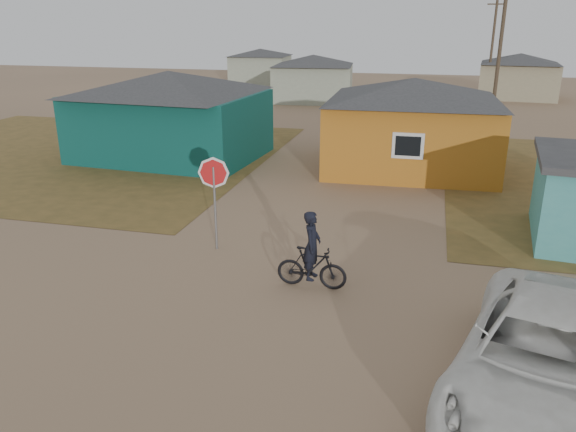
% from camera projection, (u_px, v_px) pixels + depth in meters
% --- Properties ---
extents(ground, '(120.00, 120.00, 0.00)m').
position_uv_depth(ground, '(263.00, 315.00, 12.44)').
color(ground, '#947355').
extents(grass_nw, '(20.00, 18.00, 0.00)m').
position_uv_depth(grass_nw, '(66.00, 153.00, 27.57)').
color(grass_nw, brown).
rests_on(grass_nw, ground).
extents(house_teal, '(8.93, 7.08, 4.00)m').
position_uv_depth(house_teal, '(170.00, 114.00, 26.07)').
color(house_teal, '#0B3E39').
rests_on(house_teal, ground).
extents(house_yellow, '(7.72, 6.76, 3.90)m').
position_uv_depth(house_yellow, '(412.00, 123.00, 23.99)').
color(house_yellow, '#BA6F1C').
rests_on(house_yellow, ground).
extents(house_pale_west, '(7.04, 6.15, 3.60)m').
position_uv_depth(house_pale_west, '(313.00, 77.00, 44.30)').
color(house_pale_west, gray).
rests_on(house_pale_west, ground).
extents(house_beige_east, '(6.95, 6.05, 3.60)m').
position_uv_depth(house_beige_east, '(519.00, 75.00, 46.08)').
color(house_beige_east, gray).
rests_on(house_beige_east, ground).
extents(house_pale_north, '(6.28, 5.81, 3.40)m').
position_uv_depth(house_pale_north, '(260.00, 65.00, 57.17)').
color(house_pale_north, gray).
rests_on(house_pale_north, ground).
extents(utility_pole_near, '(1.40, 0.20, 8.00)m').
position_uv_depth(utility_pole_near, '(499.00, 61.00, 29.68)').
color(utility_pole_near, '#48392B').
rests_on(utility_pole_near, ground).
extents(utility_pole_far, '(1.40, 0.20, 8.00)m').
position_uv_depth(utility_pole_far, '(492.00, 47.00, 44.08)').
color(utility_pole_far, '#48392B').
rests_on(utility_pole_far, ground).
extents(stop_sign, '(0.86, 0.25, 2.68)m').
position_uv_depth(stop_sign, '(214.00, 183.00, 15.40)').
color(stop_sign, gray).
rests_on(stop_sign, ground).
extents(cyclist, '(1.74, 0.63, 1.95)m').
position_uv_depth(cyclist, '(312.00, 260.00, 13.53)').
color(cyclist, black).
rests_on(cyclist, ground).
extents(vehicle, '(4.33, 6.62, 1.69)m').
position_uv_depth(vehicle, '(548.00, 360.00, 9.33)').
color(vehicle, white).
rests_on(vehicle, ground).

